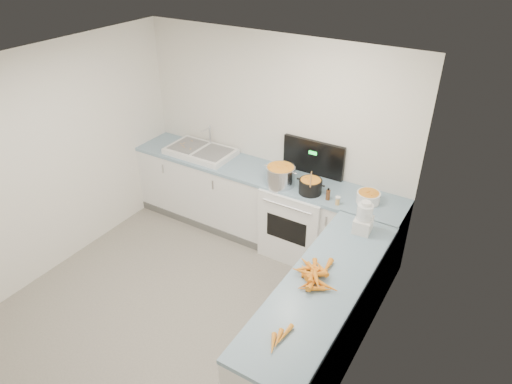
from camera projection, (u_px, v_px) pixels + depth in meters
The scene contains 19 objects.
floor at pixel (176, 318), 4.70m from camera, with size 3.50×4.00×0.00m, color gray, non-canonical shape.
ceiling at pixel (146, 80), 3.42m from camera, with size 3.50×4.00×0.00m, color white, non-canonical shape.
wall_back at pixel (274, 139), 5.52m from camera, with size 3.50×2.50×0.00m, color white, non-canonical shape.
wall_left at pixel (38, 170), 4.84m from camera, with size 4.00×2.50×0.00m, color white, non-canonical shape.
wall_right at pixel (348, 289), 3.28m from camera, with size 4.00×2.50×0.00m, color white, non-canonical shape.
counter_back at pixel (261, 204), 5.70m from camera, with size 3.50×0.62×0.94m.
counter_right at pixel (320, 323), 4.03m from camera, with size 0.62×2.20×0.94m.
stove at pixel (299, 217), 5.45m from camera, with size 0.76×0.65×1.36m.
sink at pixel (201, 151), 5.85m from camera, with size 0.86×0.52×0.31m.
steel_pot at pixel (280, 177), 5.14m from camera, with size 0.33×0.33×0.24m, color silver.
black_pot at pixel (310, 187), 5.00m from camera, with size 0.25×0.25×0.18m, color black.
wooden_spoon at pixel (311, 179), 4.95m from camera, with size 0.01×0.01×0.34m, color #AD7A47.
mixing_bowl at pixel (368, 197), 4.84m from camera, with size 0.25×0.25×0.12m, color white.
extract_bottle at pixel (328, 195), 4.88m from camera, with size 0.05×0.05×0.12m, color #593319.
spice_jar at pixel (338, 201), 4.81m from camera, with size 0.05×0.05×0.08m, color #E5B266.
food_processor at pixel (364, 219), 4.34m from camera, with size 0.18×0.21×0.33m.
carrot_pile at pixel (314, 274), 3.82m from camera, with size 0.46×0.48×0.09m.
peeled_carrots at pixel (279, 338), 3.26m from camera, with size 0.11×0.31×0.04m.
peelings at pixel (185, 145), 5.90m from camera, with size 0.24×0.24×0.01m.
Camera 1 is at (2.46, -2.44, 3.54)m, focal length 32.00 mm.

